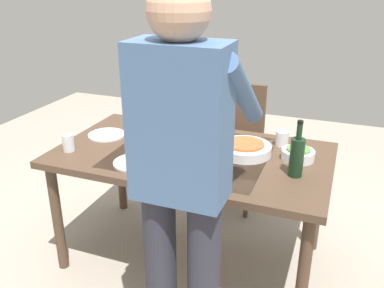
% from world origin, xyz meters
% --- Properties ---
extents(ground_plane, '(6.00, 6.00, 0.00)m').
position_xyz_m(ground_plane, '(0.00, 0.00, 0.00)').
color(ground_plane, '#9E9384').
extents(dining_table, '(1.56, 0.88, 0.73)m').
position_xyz_m(dining_table, '(0.00, 0.00, 0.66)').
color(dining_table, '#4C3828').
rests_on(dining_table, ground_plane).
extents(chair_near, '(0.40, 0.40, 0.91)m').
position_xyz_m(chair_near, '(-0.04, -0.82, 0.53)').
color(chair_near, '#352114').
rests_on(chair_near, ground_plane).
extents(person_server, '(0.42, 0.61, 1.69)m').
position_xyz_m(person_server, '(-0.23, 0.70, 0.96)').
color(person_server, '#2D2D38').
rests_on(person_server, ground_plane).
extents(wine_bottle, '(0.07, 0.07, 0.30)m').
position_xyz_m(wine_bottle, '(-0.59, 0.09, 0.84)').
color(wine_bottle, black).
rests_on(wine_bottle, dining_table).
extents(wine_glass_left, '(0.07, 0.07, 0.15)m').
position_xyz_m(wine_glass_left, '(-0.14, 0.28, 0.84)').
color(wine_glass_left, white).
rests_on(wine_glass_left, dining_table).
extents(water_cup_near_left, '(0.07, 0.07, 0.10)m').
position_xyz_m(water_cup_near_left, '(0.67, 0.24, 0.78)').
color(water_cup_near_left, silver).
rests_on(water_cup_near_left, dining_table).
extents(water_cup_near_right, '(0.08, 0.08, 0.09)m').
position_xyz_m(water_cup_near_right, '(-0.46, -0.28, 0.78)').
color(water_cup_near_right, silver).
rests_on(water_cup_near_right, dining_table).
extents(water_cup_far_left, '(0.07, 0.07, 0.09)m').
position_xyz_m(water_cup_far_left, '(0.35, -0.22, 0.78)').
color(water_cup_far_left, silver).
rests_on(water_cup_far_left, dining_table).
extents(serving_bowl_pasta, '(0.30, 0.30, 0.07)m').
position_xyz_m(serving_bowl_pasta, '(-0.29, -0.08, 0.77)').
color(serving_bowl_pasta, silver).
rests_on(serving_bowl_pasta, dining_table).
extents(side_bowl_salad, '(0.18, 0.18, 0.07)m').
position_xyz_m(side_bowl_salad, '(-0.58, -0.11, 0.77)').
color(side_bowl_salad, silver).
rests_on(side_bowl_salad, dining_table).
extents(dinner_plate_near, '(0.23, 0.23, 0.01)m').
position_xyz_m(dinner_plate_near, '(0.59, -0.05, 0.74)').
color(dinner_plate_near, silver).
rests_on(dinner_plate_near, dining_table).
extents(dinner_plate_far, '(0.23, 0.23, 0.01)m').
position_xyz_m(dinner_plate_far, '(0.23, 0.25, 0.74)').
color(dinner_plate_far, silver).
rests_on(dinner_plate_far, dining_table).
extents(table_fork, '(0.07, 0.17, 0.00)m').
position_xyz_m(table_fork, '(0.13, -0.00, 0.74)').
color(table_fork, silver).
rests_on(table_fork, dining_table).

